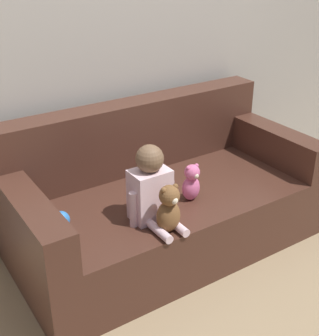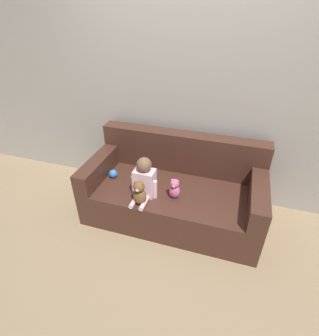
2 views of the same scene
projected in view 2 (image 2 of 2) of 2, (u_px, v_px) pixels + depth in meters
The scene contains 7 objects.
ground_plane at pixel (172, 214), 2.93m from camera, with size 12.00×12.00×0.00m, color #9E8460.
wall_back at pixel (190, 84), 2.64m from camera, with size 8.00×0.05×2.60m.
couch at pixel (175, 191), 2.82m from camera, with size 1.80×0.89×0.83m.
person_baby at pixel (144, 180), 2.51m from camera, with size 0.27×0.33×0.41m.
teddy_bear_brown at pixel (140, 193), 2.42m from camera, with size 0.13×0.12×0.26m.
plush_toy_side at pixel (175, 189), 2.51m from camera, with size 0.11×0.10×0.22m.
toy_ball at pixel (113, 174), 2.83m from camera, with size 0.09×0.09×0.09m.
Camera 2 is at (0.52, -2.11, 2.03)m, focal length 28.00 mm.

